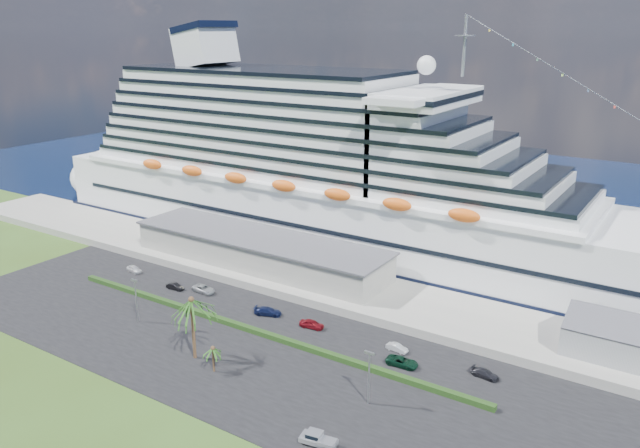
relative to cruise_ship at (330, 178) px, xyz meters
The scene contains 20 objects.
ground 69.56m from the cruise_ship, 71.40° to the right, with size 420.00×420.00×0.00m, color #344A18.
asphalt_lot 59.58m from the cruise_ship, 67.89° to the right, with size 140.00×38.00×0.12m, color black.
wharf 35.90m from the cruise_ship, 48.10° to the right, with size 240.00×20.00×1.80m, color gray.
water 71.40m from the cruise_ship, 71.93° to the left, with size 420.00×160.00×0.02m, color black.
cruise_ship is the anchor object (origin of this frame).
terminal_building 26.92m from the cruise_ship, 98.22° to the right, with size 61.00×15.00×6.30m.
hedge 52.41m from the cruise_ship, 74.26° to the right, with size 88.00×1.10×0.90m, color black.
lamp_post_left 57.50m from the cruise_ship, 96.59° to the right, with size 1.60×0.35×8.27m.
lamp_post_right 70.64m from the cruise_ship, 53.44° to the right, with size 1.60×0.35×8.27m.
palm_tall 61.56m from the cruise_ship, 79.12° to the right, with size 8.82×8.82×11.13m.
palm_short 65.13m from the cruise_ship, 74.52° to the right, with size 3.53×3.53×4.56m.
parked_car_0 50.15m from the cruise_ship, 122.84° to the right, with size 1.69×4.19×1.43m, color silver.
parked_car_1 46.22m from the cruise_ship, 105.19° to the right, with size 1.36×3.89×1.28m, color black.
parked_car_2 43.18m from the cruise_ship, 97.77° to the right, with size 2.40×5.20×1.45m, color #979A9F.
parked_car_3 45.51m from the cruise_ship, 73.82° to the right, with size 2.10×5.17×1.50m, color #121A40.
parked_car_4 48.89m from the cruise_ship, 62.02° to the right, with size 1.81×4.49×1.53m, color maroon.
parked_car_5 57.68m from the cruise_ship, 46.36° to the right, with size 1.30×3.73×1.23m, color silver.
parked_car_6 62.17m from the cruise_ship, 46.95° to the right, with size 2.38×5.16×1.43m, color black.
parked_car_7 68.53m from the cruise_ship, 36.97° to the right, with size 1.77×4.36×1.26m, color #232429.
pickup_truck 80.52m from the cruise_ship, 59.09° to the right, with size 5.24×2.62×1.76m.
Camera 1 is at (56.29, -60.73, 51.72)m, focal length 35.00 mm.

